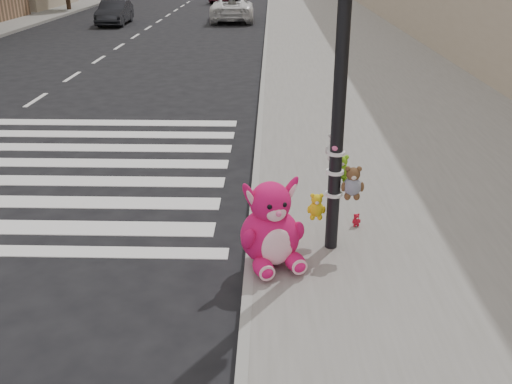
# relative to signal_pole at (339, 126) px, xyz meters

# --- Properties ---
(ground) EXTENTS (120.00, 120.00, 0.00)m
(ground) POSITION_rel_signal_pole_xyz_m (-2.62, -1.81, -1.78)
(ground) COLOR black
(ground) RESTS_ON ground
(sidewalk_near) EXTENTS (7.00, 80.00, 0.14)m
(sidewalk_near) POSITION_rel_signal_pole_xyz_m (2.38, 8.19, -1.71)
(sidewalk_near) COLOR slate
(sidewalk_near) RESTS_ON ground
(curb_edge) EXTENTS (0.12, 80.00, 0.15)m
(curb_edge) POSITION_rel_signal_pole_xyz_m (-1.07, 8.19, -1.71)
(curb_edge) COLOR gray
(curb_edge) RESTS_ON ground
(signal_pole) EXTENTS (0.69, 0.49, 4.00)m
(signal_pole) POSITION_rel_signal_pole_xyz_m (0.00, 0.00, 0.00)
(signal_pole) COLOR black
(signal_pole) RESTS_ON sidewalk_near
(pink_bunny) EXTENTS (0.94, 1.01, 1.14)m
(pink_bunny) POSITION_rel_signal_pole_xyz_m (-0.81, -0.47, -1.18)
(pink_bunny) COLOR #D6125D
(pink_bunny) RESTS_ON sidewalk_near
(red_teddy) EXTENTS (0.15, 0.13, 0.19)m
(red_teddy) POSITION_rel_signal_pole_xyz_m (0.39, 0.59, -1.55)
(red_teddy) COLOR red
(red_teddy) RESTS_ON sidewalk_near
(car_dark_far) EXTENTS (1.46, 3.82, 1.24)m
(car_dark_far) POSITION_rel_signal_pole_xyz_m (-9.12, 24.48, -1.16)
(car_dark_far) COLOR black
(car_dark_far) RESTS_ON ground
(car_white_near) EXTENTS (2.49, 5.02, 1.37)m
(car_white_near) POSITION_rel_signal_pole_xyz_m (-3.02, 26.25, -1.10)
(car_white_near) COLOR white
(car_white_near) RESTS_ON ground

